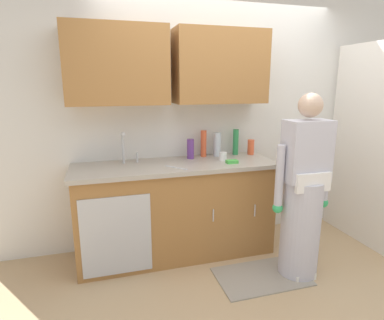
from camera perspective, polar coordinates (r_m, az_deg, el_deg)
ground_plane at (r=3.07m, az=11.26°, el=-20.33°), size 9.00×9.00×0.00m
kitchen_wall_with_uppers at (r=3.43m, az=2.56°, el=9.73°), size 4.80×0.44×2.70m
closet_door_panel at (r=3.83m, az=28.78°, el=2.05°), size 0.04×1.10×2.10m
counter_cabinet at (r=3.27m, az=-2.92°, el=-8.99°), size 1.90×0.62×0.90m
countertop at (r=3.12m, az=-2.98°, el=-0.97°), size 1.96×0.66×0.04m
sink at (r=3.06m, az=-10.98°, el=-1.39°), size 0.50×0.36×0.35m
person_at_sink at (r=2.99m, az=18.94°, el=-6.94°), size 0.55×0.34×1.62m
floor_mat at (r=3.14m, az=12.16°, el=-19.46°), size 0.80×0.50×0.01m
bottle_cleaner_spray at (r=3.42m, az=4.46°, el=2.77°), size 0.08×0.08×0.25m
bottle_water_tall at (r=3.39m, az=2.05°, el=2.92°), size 0.06×0.06×0.28m
bottle_water_short at (r=3.56m, az=10.35°, el=2.26°), size 0.07×0.07×0.16m
bottle_dish_liquid at (r=3.29m, az=-0.27°, el=1.97°), size 0.07×0.07×0.20m
bottle_soap at (r=3.51m, az=7.72°, el=3.17°), size 0.06×0.06×0.28m
cup_by_sink at (r=3.23m, az=5.49°, el=0.63°), size 0.08×0.08×0.08m
knife_on_counter at (r=2.95m, az=-2.79°, el=-1.34°), size 0.17×0.20×0.01m
sponge at (r=3.14m, az=7.07°, el=-0.30°), size 0.11×0.07×0.03m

